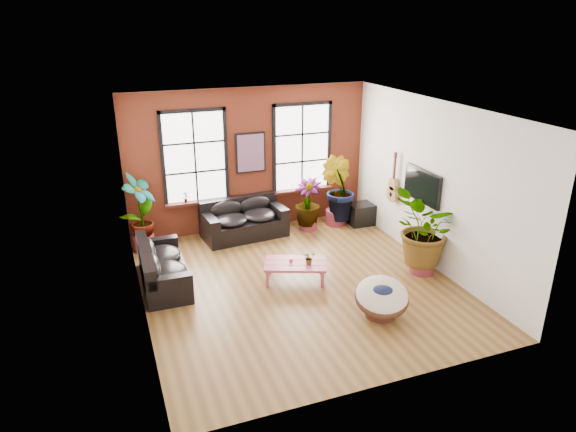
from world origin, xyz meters
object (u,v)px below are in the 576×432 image
(sofa_back, at_px, (243,220))
(coffee_table, at_px, (295,265))
(papasan_chair, at_px, (382,297))
(sofa_left, at_px, (161,267))

(sofa_back, relative_size, coffee_table, 1.48)
(sofa_back, relative_size, papasan_chair, 1.63)
(sofa_back, distance_m, sofa_left, 2.84)
(sofa_back, bearing_deg, papasan_chair, -79.11)
(sofa_back, height_order, papasan_chair, sofa_back)
(sofa_back, relative_size, sofa_left, 1.01)
(papasan_chair, bearing_deg, coffee_table, 142.46)
(sofa_back, distance_m, papasan_chair, 4.55)
(sofa_left, xyz_separation_m, coffee_table, (2.57, -0.80, -0.02))
(sofa_back, height_order, coffee_table, sofa_back)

